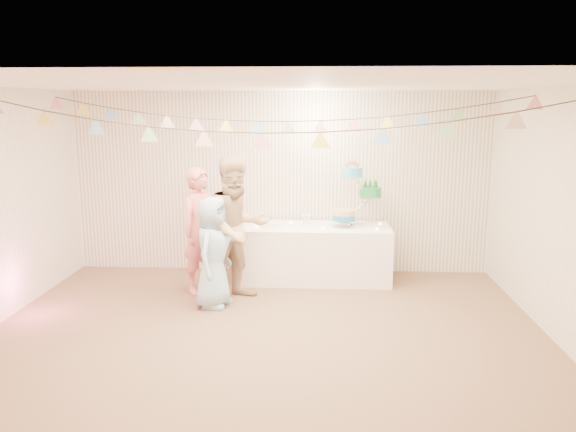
# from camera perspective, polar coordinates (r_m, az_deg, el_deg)

# --- Properties ---
(floor) EXTENTS (6.00, 6.00, 0.00)m
(floor) POSITION_cam_1_polar(r_m,az_deg,el_deg) (6.04, -2.36, -12.26)
(floor) COLOR brown
(floor) RESTS_ON ground
(ceiling) EXTENTS (6.00, 6.00, 0.00)m
(ceiling) POSITION_cam_1_polar(r_m,az_deg,el_deg) (5.54, -2.59, 13.24)
(ceiling) COLOR white
(ceiling) RESTS_ON ground
(back_wall) EXTENTS (6.00, 6.00, 0.00)m
(back_wall) POSITION_cam_1_polar(r_m,az_deg,el_deg) (8.10, -0.76, 3.39)
(back_wall) COLOR white
(back_wall) RESTS_ON ground
(front_wall) EXTENTS (6.00, 6.00, 0.00)m
(front_wall) POSITION_cam_1_polar(r_m,az_deg,el_deg) (3.25, -6.78, -8.71)
(front_wall) COLOR white
(front_wall) RESTS_ON ground
(right_wall) EXTENTS (5.00, 5.00, 0.00)m
(right_wall) POSITION_cam_1_polar(r_m,az_deg,el_deg) (6.13, 26.67, -0.36)
(right_wall) COLOR white
(right_wall) RESTS_ON ground
(table) EXTENTS (2.05, 0.82, 0.77)m
(table) POSITION_cam_1_polar(r_m,az_deg,el_deg) (7.81, 2.80, -3.78)
(table) COLOR white
(table) RESTS_ON floor
(cake_stand) EXTENTS (0.75, 0.44, 0.84)m
(cake_stand) POSITION_cam_1_polar(r_m,az_deg,el_deg) (7.71, 6.95, 1.93)
(cake_stand) COLOR silver
(cake_stand) RESTS_ON table
(cake_bottom) EXTENTS (0.31, 0.31, 0.15)m
(cake_bottom) POSITION_cam_1_polar(r_m,az_deg,el_deg) (7.71, 5.80, -0.57)
(cake_bottom) COLOR teal
(cake_bottom) RESTS_ON cake_stand
(cake_middle) EXTENTS (0.27, 0.27, 0.22)m
(cake_middle) POSITION_cam_1_polar(r_m,az_deg,el_deg) (7.83, 8.21, 1.56)
(cake_middle) COLOR #1D853C
(cake_middle) RESTS_ON cake_stand
(cake_top_tier) EXTENTS (0.25, 0.25, 0.19)m
(cake_top_tier) POSITION_cam_1_polar(r_m,az_deg,el_deg) (7.65, 6.55, 3.43)
(cake_top_tier) COLOR #45ABD9
(cake_top_tier) RESTS_ON cake_stand
(platter) EXTENTS (0.32, 0.32, 0.02)m
(platter) POSITION_cam_1_polar(r_m,az_deg,el_deg) (7.70, -1.83, -1.11)
(platter) COLOR white
(platter) RESTS_ON table
(posy) EXTENTS (0.14, 0.14, 0.16)m
(posy) POSITION_cam_1_polar(r_m,az_deg,el_deg) (7.76, 1.81, -0.48)
(posy) COLOR white
(posy) RESTS_ON table
(person_adult_a) EXTENTS (0.68, 0.71, 1.63)m
(person_adult_a) POSITION_cam_1_polar(r_m,az_deg,el_deg) (7.31, -8.78, -1.46)
(person_adult_a) COLOR #E47977
(person_adult_a) RESTS_ON floor
(person_adult_b) EXTENTS (1.11, 1.08, 1.81)m
(person_adult_b) POSITION_cam_1_polar(r_m,az_deg,el_deg) (6.94, -5.19, -1.32)
(person_adult_b) COLOR tan
(person_adult_b) RESTS_ON floor
(person_child) EXTENTS (0.56, 0.73, 1.35)m
(person_child) POSITION_cam_1_polar(r_m,az_deg,el_deg) (6.78, -7.64, -3.66)
(person_child) COLOR #9AC6DB
(person_child) RESTS_ON floor
(bunting_back) EXTENTS (5.60, 1.10, 0.40)m
(bunting_back) POSITION_cam_1_polar(r_m,az_deg,el_deg) (6.63, -1.61, 10.75)
(bunting_back) COLOR pink
(bunting_back) RESTS_ON ceiling
(bunting_front) EXTENTS (5.60, 0.90, 0.36)m
(bunting_front) POSITION_cam_1_polar(r_m,az_deg,el_deg) (5.34, -2.77, 10.31)
(bunting_front) COLOR #72A5E5
(bunting_front) RESTS_ON ceiling
(tealight_0) EXTENTS (0.04, 0.04, 0.03)m
(tealight_0) POSITION_cam_1_polar(r_m,az_deg,el_deg) (7.62, -3.21, -1.09)
(tealight_0) COLOR #FFD88C
(tealight_0) RESTS_ON table
(tealight_1) EXTENTS (0.04, 0.04, 0.03)m
(tealight_1) POSITION_cam_1_polar(r_m,az_deg,el_deg) (7.91, 0.30, -0.62)
(tealight_1) COLOR #FFD88C
(tealight_1) RESTS_ON table
(tealight_2) EXTENTS (0.04, 0.04, 0.03)m
(tealight_2) POSITION_cam_1_polar(r_m,az_deg,el_deg) (7.51, 3.58, -1.28)
(tealight_2) COLOR #FFD88C
(tealight_2) RESTS_ON table
(tealight_3) EXTENTS (0.04, 0.04, 0.03)m
(tealight_3) POSITION_cam_1_polar(r_m,az_deg,el_deg) (7.94, 5.36, -0.61)
(tealight_3) COLOR #FFD88C
(tealight_3) RESTS_ON table
(tealight_4) EXTENTS (0.04, 0.04, 0.03)m
(tealight_4) POSITION_cam_1_polar(r_m,az_deg,el_deg) (7.59, 9.02, -1.26)
(tealight_4) COLOR #FFD88C
(tealight_4) RESTS_ON table
(tealight_5) EXTENTS (0.04, 0.04, 0.03)m
(tealight_5) POSITION_cam_1_polar(r_m,az_deg,el_deg) (7.91, 9.36, -0.75)
(tealight_5) COLOR #FFD88C
(tealight_5) RESTS_ON table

